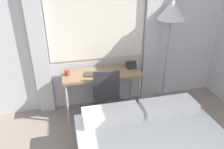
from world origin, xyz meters
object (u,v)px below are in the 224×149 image
object	(u,v)px
desk	(102,76)
telephone	(131,65)
book	(94,74)
desk_chair	(106,91)
standing_lamp	(172,15)
mug	(67,73)

from	to	relation	value
desk	telephone	xyz separation A→B (m)	(0.51, 0.08, 0.12)
desk	book	xyz separation A→B (m)	(-0.13, -0.06, 0.08)
desk_chair	book	world-z (taller)	desk_chair
desk	book	distance (m)	0.17
standing_lamp	telephone	size ratio (longest dim) A/B	11.16
standing_lamp	mug	world-z (taller)	standing_lamp
book	standing_lamp	bearing A→B (deg)	2.34
desk_chair	standing_lamp	size ratio (longest dim) A/B	0.50
desk	desk_chair	size ratio (longest dim) A/B	1.38
desk	telephone	distance (m)	0.53
standing_lamp	mug	distance (m)	1.79
desk	standing_lamp	size ratio (longest dim) A/B	0.69
telephone	book	distance (m)	0.66
standing_lamp	book	bearing A→B (deg)	-177.66
desk	desk_chair	distance (m)	0.25
desk	standing_lamp	xyz separation A→B (m)	(1.08, -0.01, 0.91)
standing_lamp	telephone	world-z (taller)	standing_lamp
mug	desk_chair	bearing A→B (deg)	-21.52
desk	desk_chair	xyz separation A→B (m)	(0.03, -0.19, -0.16)
desk	desk_chair	world-z (taller)	desk_chair
telephone	mug	distance (m)	1.03
telephone	desk_chair	bearing A→B (deg)	-150.90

